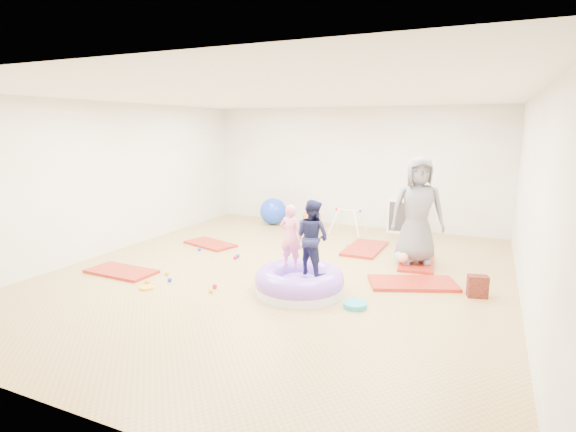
% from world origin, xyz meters
% --- Properties ---
extents(room, '(7.01, 8.01, 2.81)m').
position_xyz_m(room, '(0.00, 0.00, 1.40)').
color(room, '#9C794B').
rests_on(room, ground).
extents(gym_mat_front_left, '(1.16, 0.61, 0.05)m').
position_xyz_m(gym_mat_front_left, '(-2.38, -1.05, 0.02)').
color(gym_mat_front_left, '#B7351B').
rests_on(gym_mat_front_left, ground).
extents(gym_mat_mid_left, '(1.19, 0.83, 0.04)m').
position_xyz_m(gym_mat_mid_left, '(-2.05, 1.03, 0.02)').
color(gym_mat_mid_left, '#B7351B').
rests_on(gym_mat_mid_left, ground).
extents(gym_mat_center_back, '(0.65, 1.28, 0.05)m').
position_xyz_m(gym_mat_center_back, '(0.88, 1.97, 0.03)').
color(gym_mat_center_back, '#B7351B').
rests_on(gym_mat_center_back, ground).
extents(gym_mat_right, '(1.42, 1.07, 0.05)m').
position_xyz_m(gym_mat_right, '(2.05, 0.33, 0.03)').
color(gym_mat_right, '#B7351B').
rests_on(gym_mat_right, ground).
extents(gym_mat_rear_right, '(0.68, 1.19, 0.05)m').
position_xyz_m(gym_mat_rear_right, '(1.95, 1.45, 0.02)').
color(gym_mat_rear_right, '#B7351B').
rests_on(gym_mat_rear_right, ground).
extents(inflatable_cushion, '(1.29, 1.29, 0.41)m').
position_xyz_m(inflatable_cushion, '(0.62, -0.67, 0.16)').
color(inflatable_cushion, white).
rests_on(inflatable_cushion, ground).
extents(child_pink, '(0.35, 0.24, 0.94)m').
position_xyz_m(child_pink, '(0.43, -0.55, 0.84)').
color(child_pink, pink).
rests_on(child_pink, inflatable_cushion).
extents(child_navy, '(0.62, 0.55, 1.05)m').
position_xyz_m(child_navy, '(0.82, -0.69, 0.90)').
color(child_navy, '#15183B').
rests_on(child_navy, inflatable_cushion).
extents(adult_caregiver, '(1.03, 0.83, 1.82)m').
position_xyz_m(adult_caregiver, '(1.91, 1.39, 0.96)').
color(adult_caregiver, slate).
rests_on(adult_caregiver, gym_mat_rear_right).
extents(infant, '(0.37, 0.38, 0.22)m').
position_xyz_m(infant, '(1.76, 1.25, 0.16)').
color(infant, '#A1ADC9').
rests_on(infant, gym_mat_rear_right).
extents(ball_pit_balls, '(2.62, 3.27, 0.07)m').
position_xyz_m(ball_pit_balls, '(-1.10, -0.10, 0.03)').
color(ball_pit_balls, blue).
rests_on(ball_pit_balls, ground).
extents(exercise_ball_blue, '(0.65, 0.65, 0.65)m').
position_xyz_m(exercise_ball_blue, '(-1.76, 3.33, 0.32)').
color(exercise_ball_blue, blue).
rests_on(exercise_ball_blue, ground).
extents(exercise_ball_orange, '(0.44, 0.44, 0.44)m').
position_xyz_m(exercise_ball_orange, '(-0.79, 3.42, 0.22)').
color(exercise_ball_orange, orange).
rests_on(exercise_ball_orange, ground).
extents(infant_play_gym, '(0.73, 0.69, 0.56)m').
position_xyz_m(infant_play_gym, '(0.19, 3.10, 0.37)').
color(infant_play_gym, white).
rests_on(infant_play_gym, ground).
extents(cube_shelf, '(0.76, 0.37, 0.76)m').
position_xyz_m(cube_shelf, '(1.32, 3.79, 0.38)').
color(cube_shelf, white).
rests_on(cube_shelf, ground).
extents(balance_disc, '(0.32, 0.32, 0.07)m').
position_xyz_m(balance_disc, '(1.50, -0.86, 0.04)').
color(balance_disc, teal).
rests_on(balance_disc, ground).
extents(backpack, '(0.30, 0.23, 0.31)m').
position_xyz_m(backpack, '(2.95, 0.21, 0.15)').
color(backpack, '#9C2F1F').
rests_on(backpack, ground).
extents(yellow_toy, '(0.22, 0.22, 0.03)m').
position_xyz_m(yellow_toy, '(-1.50, -1.44, 0.02)').
color(yellow_toy, '#F0AC15').
rests_on(yellow_toy, ground).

